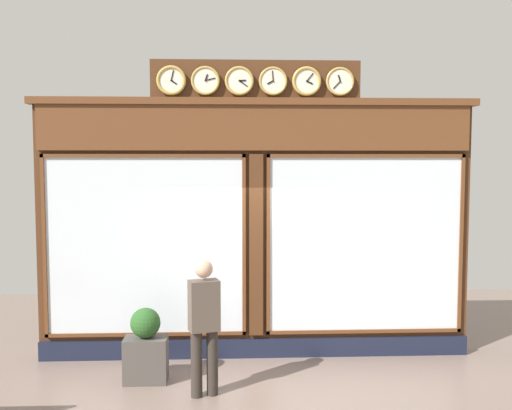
{
  "coord_description": "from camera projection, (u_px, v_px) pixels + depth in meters",
  "views": [
    {
      "loc": [
        0.38,
        8.31,
        2.9
      ],
      "look_at": [
        0.0,
        0.0,
        2.25
      ],
      "focal_mm": 40.64,
      "sensor_mm": 36.0,
      "label": 1
    }
  ],
  "objects": [
    {
      "name": "planter_box",
      "position": [
        146.0,
        360.0,
        7.56
      ],
      "size": [
        0.56,
        0.36,
        0.59
      ],
      "primitive_type": "cube",
      "color": "#4C4742",
      "rests_on": "ground_plane"
    },
    {
      "name": "planter_shrub",
      "position": [
        145.0,
        323.0,
        7.52
      ],
      "size": [
        0.39,
        0.39,
        0.39
      ],
      "primitive_type": "sphere",
      "color": "#285623",
      "rests_on": "planter_box"
    },
    {
      "name": "pedestrian",
      "position": [
        204.0,
        322.0,
        7.06
      ],
      "size": [
        0.41,
        0.31,
        1.69
      ],
      "color": "#312A24",
      "rests_on": "ground_plane"
    },
    {
      "name": "shop_facade",
      "position": [
        256.0,
        226.0,
        8.5
      ],
      "size": [
        6.41,
        0.42,
        4.31
      ],
      "color": "#4C2B16",
      "rests_on": "ground_plane"
    }
  ]
}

